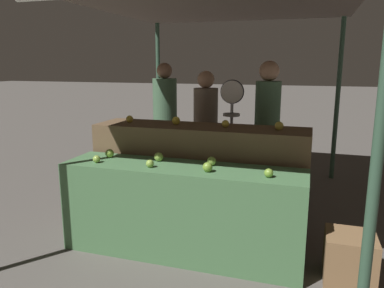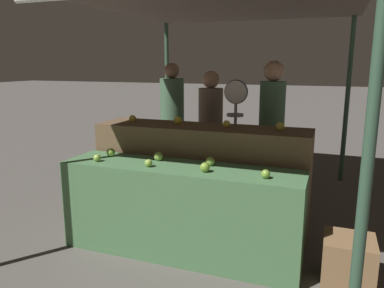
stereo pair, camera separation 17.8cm
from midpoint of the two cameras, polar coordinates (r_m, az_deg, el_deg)
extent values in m
plane|color=#59544F|center=(3.77, -0.38, -16.22)|extent=(60.00, 60.00, 0.00)
cylinder|color=#33513D|center=(2.36, 27.16, -2.81)|extent=(0.07, 0.07, 2.47)
cylinder|color=#33513D|center=(6.70, -3.03, 7.35)|extent=(0.07, 0.07, 2.47)
cylinder|color=#33513D|center=(6.15, 23.34, 5.97)|extent=(0.07, 0.07, 2.47)
cube|color=#4C7A4C|center=(3.58, -0.39, -10.11)|extent=(2.26, 0.55, 0.87)
cube|color=brown|center=(4.07, 2.64, -5.27)|extent=(2.26, 0.55, 1.15)
sphere|color=#8EB247|center=(3.69, -12.93, -2.08)|extent=(0.07, 0.07, 0.07)
sphere|color=#8EB247|center=(3.43, -5.17, -2.91)|extent=(0.07, 0.07, 0.07)
sphere|color=#7AA338|center=(3.25, 3.56, -3.57)|extent=(0.09, 0.09, 0.09)
sphere|color=#7AA338|center=(3.15, 12.75, -4.50)|extent=(0.08, 0.08, 0.08)
sphere|color=#84AD3D|center=(3.86, -10.99, -1.26)|extent=(0.09, 0.09, 0.09)
sphere|color=#8EB247|center=(3.63, -3.75, -1.90)|extent=(0.09, 0.09, 0.09)
sphere|color=#8EB247|center=(3.46, 4.27, -2.66)|extent=(0.08, 0.08, 0.08)
sphere|color=yellow|center=(4.24, -7.86, 3.85)|extent=(0.08, 0.08, 0.08)
sphere|color=gold|center=(4.03, -0.91, 3.59)|extent=(0.09, 0.09, 0.09)
sphere|color=yellow|center=(3.86, 6.61, 3.05)|extent=(0.08, 0.08, 0.08)
sphere|color=gold|center=(3.76, 14.62, 2.58)|extent=(0.09, 0.09, 0.09)
cylinder|color=#99999E|center=(4.59, 7.62, -1.12)|extent=(0.04, 0.04, 1.49)
cylinder|color=black|center=(4.48, 7.87, 7.87)|extent=(0.28, 0.01, 0.28)
cylinder|color=silver|center=(4.46, 7.82, 7.86)|extent=(0.26, 0.02, 0.26)
cylinder|color=#99999E|center=(4.48, 7.75, 5.29)|extent=(0.01, 0.01, 0.14)
cylinder|color=#99999E|center=(4.49, 7.72, 4.40)|extent=(0.20, 0.20, 0.03)
cube|color=#2D2D38|center=(4.79, 12.72, -4.75)|extent=(0.24, 0.16, 0.85)
cylinder|color=#476B4C|center=(4.62, 13.17, 4.70)|extent=(0.33, 0.33, 0.74)
sphere|color=tan|center=(4.59, 13.47, 10.77)|extent=(0.24, 0.24, 0.24)
cube|color=#2D2D38|center=(5.12, 3.76, -3.72)|extent=(0.24, 0.15, 0.79)
cylinder|color=#756656|center=(4.97, 3.88, 4.52)|extent=(0.33, 0.33, 0.69)
sphere|color=tan|center=(4.93, 3.96, 9.78)|extent=(0.22, 0.22, 0.22)
cube|color=#2D2D38|center=(6.00, -2.13, -1.08)|extent=(0.31, 0.23, 0.84)
cylinder|color=#476B4C|center=(5.87, -2.19, 6.39)|extent=(0.45, 0.45, 0.73)
sphere|color=#936B51|center=(5.84, -2.23, 11.11)|extent=(0.24, 0.24, 0.24)
cube|color=olive|center=(3.49, 24.10, -16.07)|extent=(0.40, 0.40, 0.40)
camera|label=1|loc=(0.09, -88.61, 0.30)|focal=35.00mm
camera|label=2|loc=(0.09, 91.39, -0.30)|focal=35.00mm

